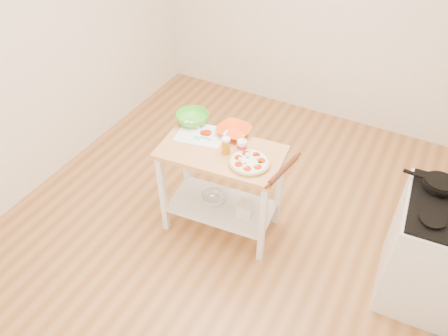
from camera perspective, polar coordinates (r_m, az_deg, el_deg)
room_shell at (r=3.27m, az=0.81°, el=8.35°), size 4.04×4.54×2.74m
prep_island at (r=3.71m, az=-0.36°, el=-0.83°), size 1.06×0.64×0.90m
gas_stove at (r=3.71m, az=25.68°, el=-9.88°), size 0.67×0.77×1.11m
skillet at (r=3.50m, az=26.28°, el=-1.76°), size 0.38×0.24×0.03m
pizza at (r=3.41m, az=3.33°, el=0.81°), size 0.33×0.33×0.05m
cutting_board at (r=3.71m, az=-3.02°, el=4.44°), size 0.45×0.37×0.04m
spatula at (r=3.65m, az=-2.89°, el=3.92°), size 0.15×0.06×0.01m
knife at (r=3.83m, az=-3.81°, el=5.83°), size 0.24×0.16×0.01m
orange_bowl at (r=3.70m, az=1.29°, el=4.83°), size 0.32×0.32×0.07m
green_bowl at (r=3.84m, az=-4.14°, el=6.50°), size 0.31×0.31×0.09m
beer_pint at (r=3.48m, az=0.24°, el=2.94°), size 0.07×0.07×0.14m
yogurt_tub at (r=3.52m, az=2.36°, el=2.92°), size 0.08×0.08×0.17m
rolling_pin at (r=3.36m, az=7.77°, el=-0.28°), size 0.10×0.38×0.04m
shelf_glass_bowl at (r=3.99m, az=-1.41°, el=-3.94°), size 0.29×0.29×0.07m
shelf_bin at (r=3.86m, az=2.80°, el=-5.36°), size 0.14×0.14×0.13m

